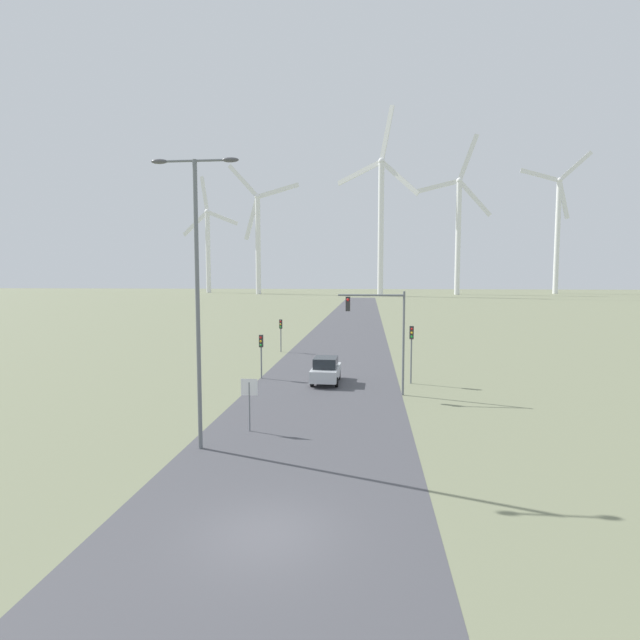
% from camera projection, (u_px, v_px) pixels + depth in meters
% --- Properties ---
extents(ground_plane, '(600.00, 600.00, 0.00)m').
position_uv_depth(ground_plane, '(266.00, 534.00, 14.37)').
color(ground_plane, '#757A5B').
extents(road_surface, '(10.00, 240.00, 0.01)m').
position_uv_depth(road_surface, '(345.00, 337.00, 61.96)').
color(road_surface, '#47474C').
rests_on(road_surface, ground).
extents(streetlamp, '(3.71, 0.32, 12.25)m').
position_uv_depth(streetlamp, '(197.00, 274.00, 20.89)').
color(streetlamp, slate).
rests_on(streetlamp, ground).
extents(stop_sign_near, '(0.81, 0.07, 2.55)m').
position_uv_depth(stop_sign_near, '(249.00, 395.00, 23.79)').
color(stop_sign_near, slate).
rests_on(stop_sign_near, ground).
extents(traffic_light_post_near_left, '(0.28, 0.34, 3.21)m').
position_uv_depth(traffic_light_post_near_left, '(261.00, 346.00, 36.21)').
color(traffic_light_post_near_left, slate).
rests_on(traffic_light_post_near_left, ground).
extents(traffic_light_post_near_right, '(0.28, 0.34, 4.02)m').
position_uv_depth(traffic_light_post_near_right, '(411.00, 342.00, 34.43)').
color(traffic_light_post_near_right, slate).
rests_on(traffic_light_post_near_right, ground).
extents(traffic_light_post_mid_left, '(0.28, 0.33, 3.22)m').
position_uv_depth(traffic_light_post_mid_left, '(281.00, 328.00, 49.12)').
color(traffic_light_post_mid_left, slate).
rests_on(traffic_light_post_mid_left, ground).
extents(traffic_light_mast_overhead, '(4.15, 0.35, 6.51)m').
position_uv_depth(traffic_light_mast_overhead, '(382.00, 322.00, 31.01)').
color(traffic_light_mast_overhead, slate).
rests_on(traffic_light_mast_overhead, ground).
extents(car_approaching, '(1.91, 4.15, 1.83)m').
position_uv_depth(car_approaching, '(326.00, 370.00, 34.78)').
color(car_approaching, '#B7BCC1').
rests_on(car_approaching, ground).
extents(wind_turbine_far_left, '(28.93, 6.62, 54.81)m').
position_uv_depth(wind_turbine_far_left, '(208.00, 242.00, 236.41)').
color(wind_turbine_far_left, white).
rests_on(wind_turbine_far_left, ground).
extents(wind_turbine_left, '(32.06, 5.67, 56.43)m').
position_uv_depth(wind_turbine_left, '(258.00, 234.00, 215.96)').
color(wind_turbine_left, white).
rests_on(wind_turbine_left, ground).
extents(wind_turbine_center, '(31.36, 17.39, 71.58)m').
position_uv_depth(wind_turbine_center, '(381.00, 215.00, 191.68)').
color(wind_turbine_center, white).
rests_on(wind_turbine_center, ground).
extents(wind_turbine_right, '(31.29, 10.03, 66.23)m').
position_uv_depth(wind_turbine_right, '(458.00, 225.00, 210.06)').
color(wind_turbine_right, white).
rests_on(wind_turbine_right, ground).
extents(wind_turbine_far_right, '(30.00, 2.69, 62.52)m').
position_uv_depth(wind_turbine_far_right, '(558.00, 226.00, 222.07)').
color(wind_turbine_far_right, white).
rests_on(wind_turbine_far_right, ground).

